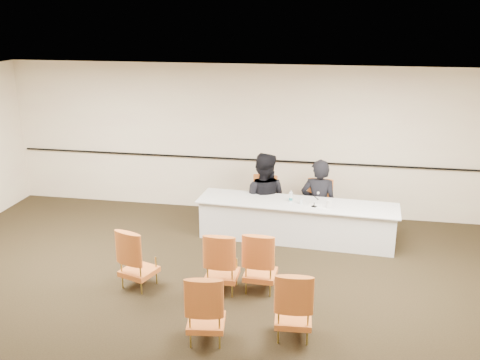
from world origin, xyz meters
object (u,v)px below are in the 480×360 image
panelist_main_chair (318,206)px  aud_chair_back_mid (206,306)px  coffee_cup (329,204)px  aud_chair_front_right (260,261)px  panelist_second (263,202)px  panel_table (296,221)px  aud_chair_front_mid (222,261)px  panelist_main (318,207)px  aud_chair_back_right (294,303)px  panelist_second_chair (263,202)px  water_bottle (291,196)px  microphone (314,200)px  aud_chair_front_left (138,257)px  drinking_glass (301,201)px

panelist_main_chair → aud_chair_back_mid: same height
panelist_main_chair → coffee_cup: panelist_main_chair is taller
aud_chair_front_right → aud_chair_back_mid: same height
panelist_second → coffee_cup: 1.50m
panel_table → coffee_cup: coffee_cup is taller
aud_chair_front_mid → panelist_main: bearing=62.9°
aud_chair_back_right → panel_table: bearing=89.9°
coffee_cup → aud_chair_front_mid: size_ratio=0.15×
panel_table → aud_chair_back_mid: 3.42m
panelist_second_chair → coffee_cup: panelist_second_chair is taller
aud_chair_front_mid → aud_chair_back_mid: same height
coffee_cup → aud_chair_front_mid: bearing=-128.6°
aud_chair_front_right → aud_chair_back_mid: bearing=-107.2°
panelist_main → panelist_second: size_ratio=0.96×
panelist_main_chair → panelist_second: (-1.06, 0.07, 0.00)m
water_bottle → panelist_second_chair: bearing=135.1°
aud_chair_front_mid → microphone: bearing=56.3°
panel_table → aud_chair_front_right: size_ratio=3.75×
aud_chair_front_left → panel_table: bearing=63.5°
aud_chair_front_left → aud_chair_front_mid: same height
microphone → drinking_glass: microphone is taller
drinking_glass → aud_chair_front_right: 1.94m
aud_chair_back_mid → panel_table: bearing=67.6°
water_bottle → coffee_cup: water_bottle is taller
panel_table → microphone: microphone is taller
drinking_glass → panelist_second_chair: bearing=139.8°
water_bottle → drinking_glass: (0.19, -0.07, -0.06)m
drinking_glass → aud_chair_back_mid: 3.39m
panel_table → panelist_second: size_ratio=1.84×
panel_table → aud_chair_front_left: (-2.18, -2.15, 0.12)m
water_bottle → aud_chair_back_right: 3.08m
panelist_main → drinking_glass: size_ratio=18.58×
panelist_second_chair → panel_table: bearing=-36.6°
panelist_second → aud_chair_back_right: (0.90, -3.62, -0.00)m
panelist_main_chair → drinking_glass: size_ratio=9.50×
panelist_main → coffee_cup: panelist_main is taller
panelist_main → water_bottle: (-0.48, -0.51, 0.36)m
panel_table → panelist_main: 0.64m
panelist_main_chair → drinking_glass: bearing=-112.9°
panel_table → aud_chair_front_right: 1.97m
panelist_second_chair → coffee_cup: size_ratio=6.63×
panel_table → panelist_main_chair: panelist_main_chair is taller
microphone → aud_chair_back_mid: microphone is taller
water_bottle → aud_chair_front_mid: aud_chair_front_mid is taller
panelist_second_chair → drinking_glass: size_ratio=9.50×
panelist_second → aud_chair_front_right: (0.32, -2.51, -0.00)m
aud_chair_front_right → panelist_main: bearing=75.1°
panelist_main → panelist_main_chair: panelist_main is taller
panel_table → microphone: (0.31, -0.17, 0.48)m
aud_chair_front_left → aud_chair_front_right: bearing=26.0°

